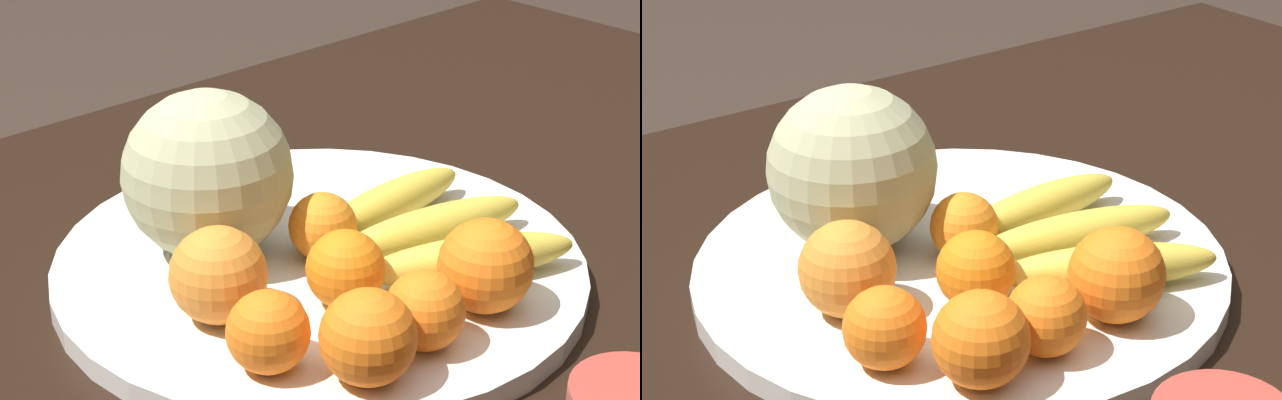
% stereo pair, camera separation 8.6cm
% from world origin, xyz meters
% --- Properties ---
extents(kitchen_table, '(1.55, 0.92, 0.74)m').
position_xyz_m(kitchen_table, '(0.00, 0.00, 0.65)').
color(kitchen_table, black).
rests_on(kitchen_table, ground_plane).
extents(fruit_bowl, '(0.44, 0.44, 0.02)m').
position_xyz_m(fruit_bowl, '(0.00, 0.02, 0.75)').
color(fruit_bowl, white).
rests_on(fruit_bowl, kitchen_table).
extents(melon, '(0.14, 0.14, 0.14)m').
position_xyz_m(melon, '(-0.06, 0.08, 0.83)').
color(melon, '#B2B789').
rests_on(melon, fruit_bowl).
extents(banana_bunch, '(0.20, 0.19, 0.04)m').
position_xyz_m(banana_bunch, '(0.07, -0.04, 0.78)').
color(banana_bunch, '#473819').
rests_on(banana_bunch, fruit_bowl).
extents(orange_front_left, '(0.06, 0.06, 0.06)m').
position_xyz_m(orange_front_left, '(-0.03, -0.13, 0.79)').
color(orange_front_left, orange).
rests_on(orange_front_left, fruit_bowl).
extents(orange_front_right, '(0.06, 0.06, 0.06)m').
position_xyz_m(orange_front_right, '(-0.13, -0.08, 0.79)').
color(orange_front_right, orange).
rests_on(orange_front_right, fruit_bowl).
extents(orange_mid_center, '(0.06, 0.06, 0.06)m').
position_xyz_m(orange_mid_center, '(-0.04, -0.05, 0.79)').
color(orange_mid_center, orange).
rests_on(orange_mid_center, fruit_bowl).
extents(orange_back_left, '(0.07, 0.07, 0.07)m').
position_xyz_m(orange_back_left, '(-0.09, -0.13, 0.79)').
color(orange_back_left, orange).
rests_on(orange_back_left, fruit_bowl).
extents(orange_back_right, '(0.07, 0.07, 0.07)m').
position_xyz_m(orange_back_right, '(-0.12, -0.01, 0.80)').
color(orange_back_right, orange).
rests_on(orange_back_right, fruit_bowl).
extents(orange_top_small, '(0.07, 0.07, 0.07)m').
position_xyz_m(orange_top_small, '(0.04, -0.13, 0.80)').
color(orange_top_small, orange).
rests_on(orange_top_small, fruit_bowl).
extents(orange_side_extra, '(0.06, 0.06, 0.06)m').
position_xyz_m(orange_side_extra, '(0.00, 0.01, 0.79)').
color(orange_side_extra, orange).
rests_on(orange_side_extra, fruit_bowl).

